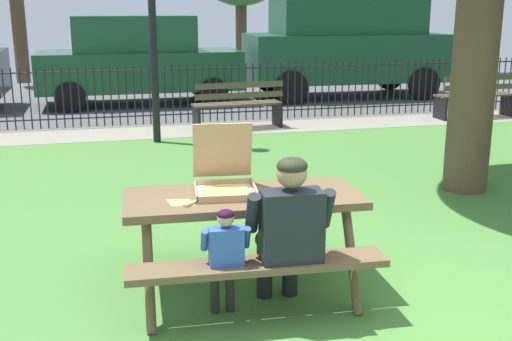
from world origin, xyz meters
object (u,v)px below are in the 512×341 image
(adult_at_table, at_px, (288,229))
(park_bench_center, at_px, (238,106))
(pizza_box_open, at_px, (225,179))
(child_at_table, at_px, (225,254))
(pizza_slice_on_table, at_px, (183,202))
(park_bench_right, at_px, (476,97))
(picnic_table_foreground, at_px, (243,216))
(parked_car_left, at_px, (138,59))
(parked_car_center, at_px, (346,42))

(adult_at_table, relative_size, park_bench_center, 0.73)
(pizza_box_open, height_order, child_at_table, pizza_box_open)
(pizza_slice_on_table, height_order, child_at_table, child_at_table)
(child_at_table, bearing_deg, park_bench_right, 47.70)
(adult_at_table, bearing_deg, picnic_table_foreground, 111.77)
(child_at_table, xyz_separation_m, parked_car_left, (0.10, 10.46, 0.49))
(pizza_slice_on_table, bearing_deg, pizza_box_open, 32.11)
(picnic_table_foreground, relative_size, adult_at_table, 1.57)
(park_bench_right, bearing_deg, parked_car_center, 112.13)
(picnic_table_foreground, height_order, adult_at_table, adult_at_table)
(picnic_table_foreground, bearing_deg, pizza_box_open, 135.02)
(pizza_slice_on_table, height_order, park_bench_center, park_bench_center)
(picnic_table_foreground, distance_m, parked_car_center, 11.05)
(parked_car_center, bearing_deg, parked_car_left, 180.00)
(park_bench_right, height_order, parked_car_center, parked_car_center)
(picnic_table_foreground, bearing_deg, parked_car_left, 90.81)
(child_at_table, height_order, park_bench_right, child_at_table)
(pizza_box_open, xyz_separation_m, adult_at_table, (0.32, -0.63, -0.21))
(park_bench_right, bearing_deg, parked_car_left, 151.44)
(child_at_table, relative_size, parked_car_left, 0.19)
(picnic_table_foreground, relative_size, child_at_table, 2.19)
(park_bench_right, bearing_deg, park_bench_center, 180.00)
(adult_at_table, xyz_separation_m, parked_car_left, (-0.35, 10.46, 0.35))
(child_at_table, relative_size, park_bench_right, 0.53)
(park_bench_center, xyz_separation_m, park_bench_right, (4.78, -0.00, 0.00))
(pizza_slice_on_table, height_order, parked_car_left, parked_car_left)
(child_at_table, bearing_deg, picnic_table_foreground, 64.54)
(picnic_table_foreground, xyz_separation_m, park_bench_center, (1.37, 6.52, -0.18))
(pizza_slice_on_table, distance_m, child_at_table, 0.54)
(pizza_box_open, height_order, parked_car_left, parked_car_left)
(pizza_box_open, relative_size, parked_car_left, 0.13)
(pizza_box_open, distance_m, park_bench_center, 6.59)
(parked_car_left, distance_m, parked_car_center, 4.91)
(park_bench_right, bearing_deg, child_at_table, -132.30)
(pizza_slice_on_table, distance_m, park_bench_center, 6.88)
(park_bench_center, bearing_deg, picnic_table_foreground, -101.89)
(adult_at_table, height_order, child_at_table, adult_at_table)
(pizza_slice_on_table, distance_m, park_bench_right, 9.38)
(park_bench_center, height_order, parked_car_left, parked_car_left)
(child_at_table, bearing_deg, pizza_box_open, 78.73)
(parked_car_center, bearing_deg, park_bench_right, -67.87)
(pizza_box_open, height_order, adult_at_table, pizza_box_open)
(pizza_box_open, relative_size, park_bench_right, 0.36)
(pizza_box_open, bearing_deg, park_bench_center, 76.88)
(picnic_table_foreground, relative_size, park_bench_center, 1.15)
(parked_car_left, xyz_separation_m, parked_car_center, (4.90, -0.00, 0.30))
(child_at_table, bearing_deg, pizza_slice_on_table, 118.60)
(pizza_slice_on_table, bearing_deg, adult_at_table, -31.23)
(child_at_table, bearing_deg, parked_car_left, 89.43)
(parked_car_center, bearing_deg, adult_at_table, -113.55)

